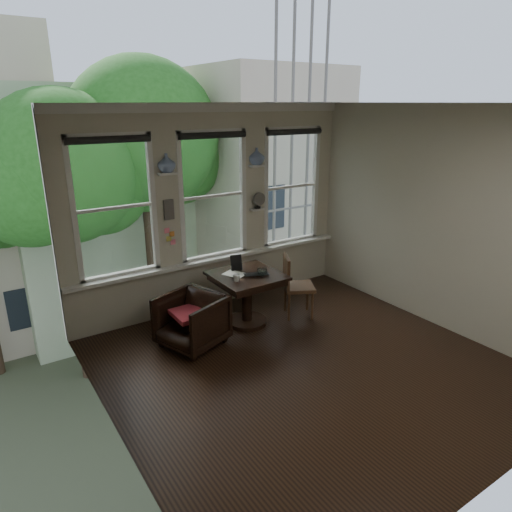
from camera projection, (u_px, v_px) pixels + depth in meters
ground at (306, 366)px, 5.48m from camera, size 4.50×4.50×0.00m
ceiling at (316, 103)px, 4.52m from camera, size 4.50×4.50×0.00m
wall_back at (212, 209)px, 6.78m from camera, size 4.50×0.00×4.50m
wall_left at (104, 291)px, 3.82m from camera, size 0.00×4.50×4.50m
wall_right at (438, 219)px, 6.18m from camera, size 0.00×4.50×4.50m
window_left at (114, 208)px, 5.95m from camera, size 1.10×0.12×1.90m
window_center at (212, 196)px, 6.71m from camera, size 1.10×0.12×1.90m
window_right at (290, 186)px, 7.48m from camera, size 1.10×0.12×1.90m
shelf_left at (167, 173)px, 6.13m from camera, size 0.26×0.16×0.03m
shelf_right at (257, 166)px, 6.89m from camera, size 0.26×0.16×0.03m
intercom at (168, 209)px, 6.31m from camera, size 0.14×0.06×0.28m
sticky_notes at (170, 234)px, 6.42m from camera, size 0.16×0.01×0.24m
desk_fan at (257, 203)px, 7.05m from camera, size 0.20×0.20×0.24m
vase_left at (166, 163)px, 6.08m from camera, size 0.24×0.24×0.25m
vase_right at (257, 156)px, 6.84m from camera, size 0.24×0.24×0.25m
table at (247, 299)px, 6.42m from camera, size 0.90×0.90×0.75m
armchair_left at (192, 321)px, 5.85m from camera, size 0.96×0.95×0.69m
cushion_red at (191, 313)px, 5.82m from camera, size 0.45×0.45×0.06m
side_chair_right at (299, 286)px, 6.65m from camera, size 0.57×0.57×0.92m
laptop at (257, 276)px, 6.21m from camera, size 0.40×0.32×0.03m
mug at (237, 278)px, 6.05m from camera, size 0.12×0.12×0.09m
drinking_glass at (262, 272)px, 6.25m from camera, size 0.14×0.14×0.11m
tablet at (236, 263)px, 6.44m from camera, size 0.17×0.11×0.22m
papers at (235, 274)px, 6.31m from camera, size 0.33×0.37×0.00m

